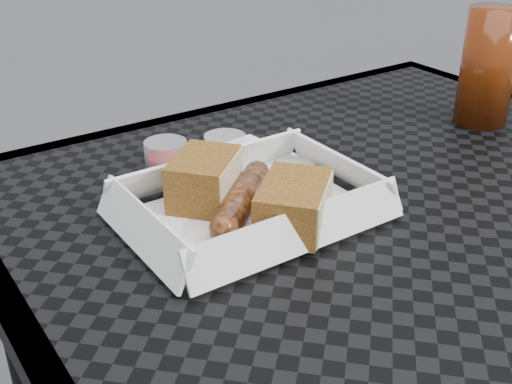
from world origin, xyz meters
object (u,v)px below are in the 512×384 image
patio_table (417,277)px  bratwurst (242,199)px  drink_glass (488,67)px  food_tray (250,213)px

patio_table → bratwurst: bratwurst is taller
drink_glass → bratwurst: bearing=-175.5°
food_tray → drink_glass: drink_glass is taller
bratwurst → drink_glass: drink_glass is taller
patio_table → food_tray: food_tray is taller
patio_table → drink_glass: size_ratio=5.23×
patio_table → drink_glass: (0.26, 0.14, 0.15)m
patio_table → food_tray: (-0.14, 0.10, 0.08)m
food_tray → bratwurst: bratwurst is taller
patio_table → bratwurst: size_ratio=6.74×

